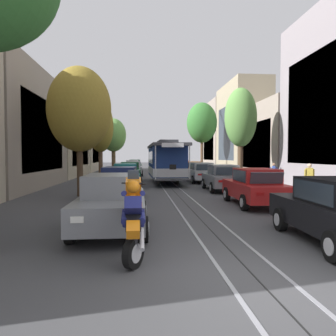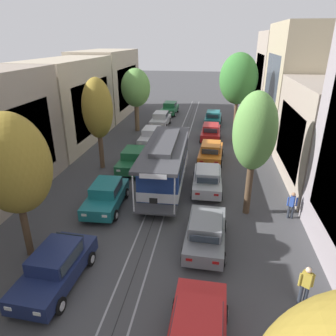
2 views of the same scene
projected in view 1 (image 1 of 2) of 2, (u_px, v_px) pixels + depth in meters
The scene contains 26 objects.
ground_plane at pixel (166, 183), 24.61m from camera, with size 160.00×160.00×0.00m, color #424244.
trolley_track_rails at pixel (164, 180), 27.47m from camera, with size 1.14×56.73×0.01m.
building_facade_left at pixel (35, 134), 26.42m from camera, with size 5.93×48.43×8.49m.
building_facade_right at pixel (277, 127), 29.06m from camera, with size 5.69×48.43×10.94m.
parked_car_grey_near_left at pixel (112, 202), 8.95m from camera, with size 2.02×4.37×1.58m.
parked_car_navy_second_left at pixel (120, 183), 15.17m from camera, with size 2.14×4.42×1.58m.
parked_car_teal_mid_left at pixel (125, 175), 21.41m from camera, with size 2.13×4.42×1.58m.
parked_car_green_fourth_left at pixel (130, 171), 27.38m from camera, with size 2.04×4.38×1.58m.
parked_car_silver_fifth_left at pixel (133, 168), 33.51m from camera, with size 2.02×4.37×1.58m.
parked_car_silver_sixth_left at pixel (133, 166), 40.13m from camera, with size 2.03×4.37×1.58m.
parked_car_green_far_left at pixel (135, 165), 46.20m from camera, with size 2.10×4.40×1.58m.
parked_car_red_second_right at pixel (255, 187), 13.44m from camera, with size 2.07×4.39×1.58m.
parked_car_grey_mid_right at pixel (222, 178), 19.09m from camera, with size 2.09×4.40×1.58m.
parked_car_silver_fourth_right at pixel (201, 172), 25.11m from camera, with size 2.06×4.39×1.58m.
parked_car_orange_fifth_right at pixel (192, 170), 30.42m from camera, with size 2.13×4.42×1.58m.
parked_car_red_sixth_right at pixel (182, 167), 36.29m from camera, with size 2.04×4.38×1.58m.
parked_car_teal_far_right at pixel (177, 166), 42.22m from camera, with size 2.11×4.41×1.58m.
street_tree_kerb_left_second at pixel (79, 110), 16.40m from camera, with size 3.30×2.69×6.78m.
street_tree_kerb_left_mid at pixel (100, 127), 26.94m from camera, with size 2.22×2.39×6.88m.
street_tree_kerb_left_fourth at pixel (113, 136), 37.52m from camera, with size 3.01×3.23×6.58m.
street_tree_kerb_right_second at pixel (241, 118), 22.59m from camera, with size 2.31×2.08×7.00m.
street_tree_kerb_right_mid at pixel (202, 123), 36.18m from camera, with size 3.48×3.07×8.25m.
cable_car_trolley at pixel (166, 162), 25.14m from camera, with size 2.73×9.16×3.28m.
motorcycle_with_rider at pixel (133, 214), 6.27m from camera, with size 0.50×1.86×1.81m.
pedestrian_on_left_pavement at pixel (309, 178), 16.36m from camera, with size 0.55×0.38×1.72m.
pedestrian_on_right_pavement at pixel (274, 173), 22.70m from camera, with size 0.55×0.42×1.61m.
Camera 1 is at (-1.98, -4.98, 2.11)m, focal length 33.67 mm.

